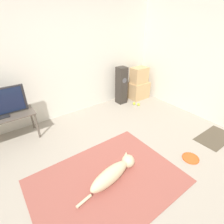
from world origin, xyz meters
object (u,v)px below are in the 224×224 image
dog (114,173)px  frisbee (191,158)px  cardboard_box_lower (139,90)px  tennis_ball_by_boxes (134,103)px  cardboard_box_upper (139,75)px  tennis_ball_near_speaker (139,104)px  floor_speaker (121,86)px

dog → frisbee: bearing=-18.7°
frisbee → cardboard_box_lower: size_ratio=0.50×
dog → cardboard_box_lower: bearing=39.3°
dog → cardboard_box_lower: 2.85m
dog → tennis_ball_by_boxes: size_ratio=15.66×
frisbee → cardboard_box_upper: bearing=66.6°
dog → tennis_ball_by_boxes: dog is taller
frisbee → cardboard_box_upper: cardboard_box_upper is taller
cardboard_box_upper → dog: bearing=-140.4°
cardboard_box_lower → cardboard_box_upper: (-0.01, 0.01, 0.42)m
cardboard_box_upper → tennis_ball_near_speaker: bearing=-130.8°
cardboard_box_lower → dog: bearing=-140.7°
floor_speaker → tennis_ball_by_boxes: size_ratio=14.11×
dog → tennis_ball_near_speaker: bearing=37.6°
tennis_ball_by_boxes → floor_speaker: bearing=120.1°
dog → tennis_ball_by_boxes: bearing=40.4°
floor_speaker → tennis_ball_by_boxes: (0.18, -0.31, -0.43)m
frisbee → floor_speaker: 2.36m
cardboard_box_upper → floor_speaker: (-0.56, 0.04, -0.18)m
frisbee → cardboard_box_upper: (0.96, 2.23, 0.63)m
cardboard_box_upper → tennis_ball_by_boxes: bearing=-144.5°
frisbee → floor_speaker: bearing=79.9°
frisbee → floor_speaker: (0.41, 2.28, 0.45)m
dog → tennis_ball_by_boxes: 2.39m
dog → cardboard_box_upper: size_ratio=2.43×
floor_speaker → tennis_ball_near_speaker: 0.65m
frisbee → cardboard_box_upper: 2.51m
dog → tennis_ball_by_boxes: (1.82, 1.55, -0.09)m
dog → floor_speaker: floor_speaker is taller
frisbee → cardboard_box_lower: bearing=66.3°
frisbee → floor_speaker: floor_speaker is taller
tennis_ball_near_speaker → floor_speaker: bearing=119.4°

